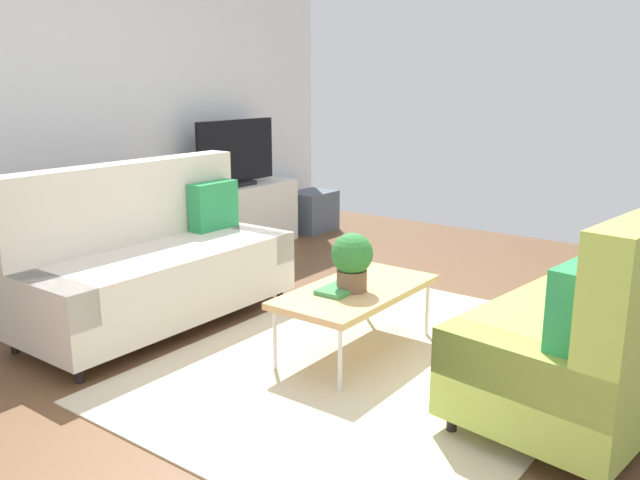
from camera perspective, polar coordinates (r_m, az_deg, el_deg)
The scene contains 15 objects.
ground_plane at distance 3.97m, azimuth 2.72°, elevation -10.82°, with size 7.68×7.68×0.00m, color brown.
wall_far at distance 5.66m, azimuth -21.76°, elevation 10.81°, with size 6.40×0.12×2.90m, color silver.
area_rug at distance 4.00m, azimuth 5.14°, elevation -10.56°, with size 2.90×2.20×0.01m, color beige.
couch_beige at distance 4.63m, azimuth -14.36°, elevation -1.78°, with size 1.90×0.84×1.10m.
couch_green at distance 3.71m, azimuth 24.41°, elevation -6.44°, with size 1.99×1.08×1.10m.
coffee_table at distance 4.00m, azimuth 3.18°, elevation -4.58°, with size 1.10×0.56×0.42m.
tv_console at distance 6.55m, azimuth -7.27°, elevation 1.97°, with size 1.40×0.44×0.64m, color silver.
tv at distance 6.44m, azimuth -7.31°, elevation 7.46°, with size 1.00×0.20×0.64m.
storage_trunk at distance 7.33m, azimuth -0.72°, elevation 2.54°, with size 0.52×0.40×0.44m, color #4C5666.
potted_plant at distance 3.89m, azimuth 2.81°, elevation -1.70°, with size 0.25×0.25×0.35m.
table_book_0 at distance 3.90m, azimuth 1.53°, elevation -4.39°, with size 0.24×0.18×0.03m, color #3F8C4C.
vase_0 at distance 6.12m, azimuth -11.50°, elevation 4.93°, with size 0.10×0.10×0.19m, color #33B29E.
vase_1 at distance 6.23m, azimuth -10.38°, elevation 5.04°, with size 0.10×0.10×0.17m, color #B24C4C.
bottle_0 at distance 6.27m, azimuth -8.78°, elevation 5.35°, with size 0.05×0.05×0.22m, color #3F8C4C.
bottle_1 at distance 6.33m, azimuth -8.15°, elevation 5.49°, with size 0.06×0.06×0.22m, color orange.
Camera 1 is at (-3.00, -2.00, 1.65)m, focal length 36.70 mm.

